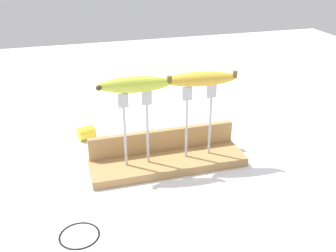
{
  "coord_description": "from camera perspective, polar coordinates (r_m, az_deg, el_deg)",
  "views": [
    {
      "loc": [
        -0.26,
        -0.91,
        0.57
      ],
      "look_at": [
        0.0,
        0.0,
        0.12
      ],
      "focal_mm": 42.26,
      "sensor_mm": 36.0,
      "label": 1
    }
  ],
  "objects": [
    {
      "name": "wooden_board",
      "position": [
        1.1,
        -0.0,
        -5.29
      ],
      "size": [
        0.43,
        0.13,
        0.02
      ],
      "primitive_type": "cube",
      "color": "#A87F4C",
      "rests_on": "ground"
    },
    {
      "name": "banana_chunk_near",
      "position": [
        1.26,
        -11.67,
        -0.95
      ],
      "size": [
        0.06,
        0.05,
        0.04
      ],
      "color": "yellow",
      "rests_on": "ground"
    },
    {
      "name": "ground_plane",
      "position": [
        1.1,
        -0.0,
        -5.83
      ],
      "size": [
        3.0,
        3.0,
        0.0
      ],
      "primitive_type": "plane",
      "color": "silver"
    },
    {
      "name": "wire_coil",
      "position": [
        0.89,
        -12.67,
        -15.08
      ],
      "size": [
        0.09,
        0.09,
        0.0
      ],
      "primitive_type": "torus",
      "color": "black",
      "rests_on": "ground"
    },
    {
      "name": "board_backstop",
      "position": [
        1.12,
        -0.77,
        -2.01
      ],
      "size": [
        0.42,
        0.02,
        0.06
      ],
      "primitive_type": "cube",
      "color": "#A87F4C",
      "rests_on": "wooden_board"
    },
    {
      "name": "banana_raised_right",
      "position": [
        1.02,
        4.74,
        6.71
      ],
      "size": [
        0.2,
        0.06,
        0.04
      ],
      "color": "gold",
      "rests_on": "fork_stand_right"
    },
    {
      "name": "fork_stand_left",
      "position": [
        1.01,
        -4.59,
        0.36
      ],
      "size": [
        0.09,
        0.01,
        0.2
      ],
      "color": "#B2B2B7",
      "rests_on": "wooden_board"
    },
    {
      "name": "fork_stand_right",
      "position": [
        1.06,
        4.54,
        1.47
      ],
      "size": [
        0.09,
        0.01,
        0.2
      ],
      "color": "#B2B2B7",
      "rests_on": "wooden_board"
    },
    {
      "name": "banana_raised_left",
      "position": [
        0.97,
        -4.81,
        5.91
      ],
      "size": [
        0.19,
        0.05,
        0.04
      ],
      "color": "#B2C138",
      "rests_on": "fork_stand_left"
    }
  ]
}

